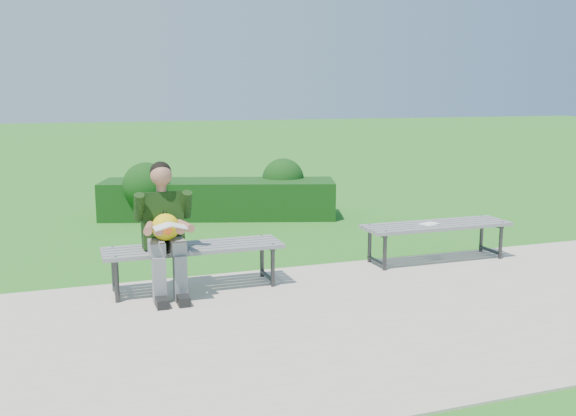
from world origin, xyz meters
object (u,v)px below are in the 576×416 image
(bench_left, at_px, (194,251))
(bench_right, at_px, (436,228))
(seated_boy, at_px, (164,226))
(hedge, at_px, (217,195))
(paper_sheet, at_px, (429,224))

(bench_left, bearing_deg, bench_right, 3.28)
(seated_boy, bearing_deg, bench_left, 18.10)
(bench_right, bearing_deg, bench_left, -176.72)
(bench_left, bearing_deg, hedge, 73.54)
(bench_left, height_order, paper_sheet, bench_left)
(bench_right, distance_m, seated_boy, 3.26)
(hedge, height_order, bench_left, hedge)
(seated_boy, bearing_deg, paper_sheet, 4.85)
(paper_sheet, bearing_deg, hedge, 115.35)
(bench_right, relative_size, paper_sheet, 6.78)
(bench_right, height_order, paper_sheet, bench_right)
(seated_boy, bearing_deg, bench_right, 4.71)
(seated_boy, bearing_deg, hedge, 69.94)
(bench_left, height_order, seated_boy, seated_boy)
(bench_right, bearing_deg, seated_boy, -175.29)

